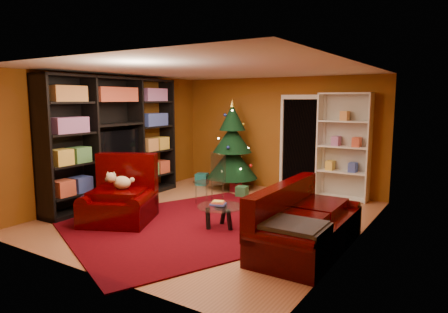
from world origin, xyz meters
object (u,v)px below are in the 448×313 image
Objects in this scene: gift_box_green at (242,192)px; sofa at (308,218)px; media_unit at (115,141)px; dog at (122,183)px; coffee_table at (220,217)px; christmas_tree at (232,145)px; acrylic_chair at (209,182)px; gift_box_teal at (202,179)px; armchair at (119,196)px; gift_box_red at (236,187)px; white_bookshelf at (343,147)px; rug at (189,226)px.

sofa reaches higher than gift_box_green.
gift_box_green is at bearing 39.72° from media_unit.
coffee_table is at bearing -5.62° from dog.
christmas_tree reaches higher than acrylic_chair.
acrylic_chair is at bearing -75.37° from christmas_tree.
sofa is (3.76, -2.66, 0.32)m from gift_box_teal.
armchair reaches higher than dog.
coffee_table is at bearing -69.20° from gift_box_green.
gift_box_green is 2.83m from dog.
media_unit is 2.71m from christmas_tree.
gift_box_red is 0.09× the size of white_bookshelf.
christmas_tree is 1.24m from gift_box_green.
coffee_table reaches higher than gift_box_teal.
armchair is at bearing -126.27° from white_bookshelf.
sofa reaches higher than gift_box_teal.
dog is (-2.71, -3.64, -0.42)m from white_bookshelf.
rug is 3.16× the size of armchair.
acrylic_chair reaches higher than sofa.
sofa is 2.78m from acrylic_chair.
sofa is at bearing -3.68° from acrylic_chair.
armchair is 1.88m from acrylic_chair.
gift_box_teal is at bearing 74.59° from armchair.
armchair is at bearing -157.95° from rug.
armchair is 0.24m from dog.
gift_box_green is 1.15× the size of gift_box_red.
sofa is 2.86× the size of coffee_table.
gift_box_red is at bearing -42.14° from christmas_tree.
white_bookshelf is (3.85, 2.74, -0.15)m from media_unit.
dog is (0.61, -3.17, 0.55)m from gift_box_teal.
gift_box_green is at bearing 46.69° from armchair.
acrylic_chair is at bearing -136.80° from white_bookshelf.
gift_box_red is at bearing 55.40° from armchair.
gift_box_teal is at bearing 160.23° from gift_box_green.
christmas_tree is at bearing 59.82° from armchair.
christmas_tree is at bearing 117.75° from coffee_table.
christmas_tree is at bearing -170.28° from white_bookshelf.
sofa is at bearing -35.32° from gift_box_teal.
gift_box_teal is 0.13× the size of sofa.
gift_box_red is at bearing -164.39° from white_bookshelf.
white_bookshelf is at bearing 27.69° from dog.
acrylic_chair reaches higher than gift_box_green.
coffee_table is (1.38, -2.63, -0.84)m from christmas_tree.
acrylic_chair reaches higher than coffee_table.
dog is 1.79m from coffee_table.
coffee_table is at bearing -64.48° from gift_box_red.
acrylic_chair is at bearing -82.58° from gift_box_red.
gift_box_red is 0.09× the size of sofa.
christmas_tree is at bearing 46.45° from sofa.
christmas_tree is 7.52× the size of gift_box_teal.
media_unit is 2.11m from acrylic_chair.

